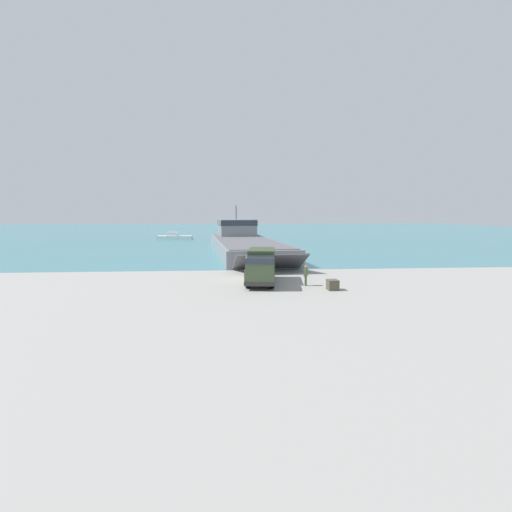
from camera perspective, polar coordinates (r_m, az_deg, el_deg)
name	(u,v)px	position (r m, az deg, el deg)	size (l,w,h in m)	color
ground_plane	(248,279)	(36.07, -1.22, -3.31)	(240.00, 240.00, 0.00)	gray
water_surface	(231,231)	(131.33, -3.65, 3.57)	(240.00, 180.00, 0.01)	teal
landing_craft	(242,240)	(61.86, -1.94, 2.25)	(11.18, 38.63, 7.24)	gray
military_truck	(261,266)	(33.61, 0.74, -1.40)	(3.23, 7.28, 2.82)	#3D4C33
soldier_on_ramp	(306,274)	(32.90, 7.12, -2.57)	(0.41, 0.50, 1.67)	#475638
moored_boat_a	(174,237)	(92.98, -11.59, 2.71)	(8.05, 2.92, 1.58)	white
cargo_crate	(333,285)	(31.50, 10.89, -4.07)	(0.80, 0.96, 0.80)	#4C4738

